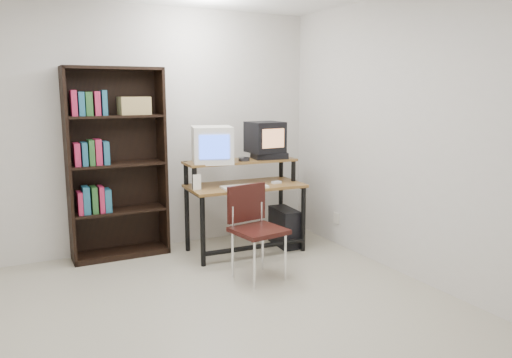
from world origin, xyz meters
name	(u,v)px	position (x,y,z in m)	size (l,w,h in m)	color
floor	(211,321)	(0.00, 0.00, -0.01)	(4.00, 4.00, 0.01)	#B7B098
back_wall	(139,130)	(0.00, 2.00, 1.30)	(4.00, 0.01, 2.60)	beige
front_wall	(412,209)	(0.00, -2.00, 1.30)	(4.00, 0.01, 2.60)	beige
right_wall	(417,138)	(2.00, 0.00, 1.30)	(0.01, 4.00, 2.60)	beige
computer_desk	(244,188)	(0.96, 1.40, 0.69)	(1.24, 0.66, 0.98)	brown
crt_monitor	(212,145)	(0.64, 1.51, 1.16)	(0.50, 0.50, 0.38)	silver
vcr	(269,156)	(1.29, 1.47, 1.01)	(0.36, 0.26, 0.08)	black
crt_tv	(265,137)	(1.26, 1.51, 1.22)	(0.37, 0.37, 0.33)	black
cd_spindle	(244,160)	(0.96, 1.42, 0.99)	(0.12, 0.12, 0.05)	#26262B
keyboard	(244,187)	(0.87, 1.22, 0.74)	(0.47, 0.21, 0.04)	silver
mousepad	(277,184)	(1.29, 1.29, 0.72)	(0.22, 0.18, 0.01)	black
mouse	(276,183)	(1.29, 1.29, 0.74)	(0.10, 0.06, 0.03)	white
desk_speaker	(196,182)	(0.41, 1.38, 0.80)	(0.08, 0.07, 0.17)	silver
pc_tower	(284,227)	(1.44, 1.37, 0.21)	(0.20, 0.45, 0.42)	black
school_chair	(254,222)	(0.70, 0.66, 0.53)	(0.49, 0.49, 0.86)	black
bookshelf	(116,162)	(-0.29, 1.86, 1.00)	(0.98, 0.33, 1.95)	black
wall_outlet	(336,218)	(1.99, 1.15, 0.30)	(0.02, 0.08, 0.12)	beige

